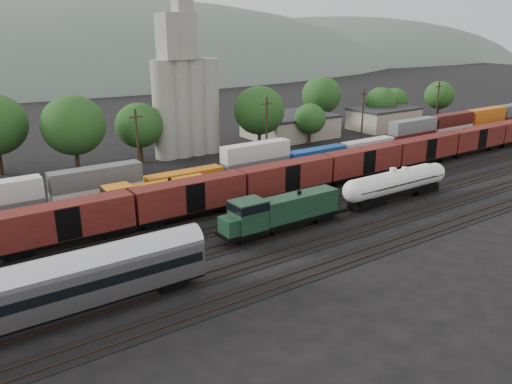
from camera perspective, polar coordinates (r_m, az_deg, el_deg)
ground at (r=66.84m, az=3.80°, el=-2.28°), size 600.00×600.00×0.00m
tracks at (r=66.82m, az=3.80°, el=-2.24°), size 180.00×33.20×0.20m
green_locomotive at (r=59.02m, az=2.60°, el=-2.33°), size 17.65×3.11×4.67m
tank_car_a at (r=72.05m, az=15.28°, el=0.96°), size 17.88×3.20×4.68m
tank_car_b at (r=73.93m, az=16.51°, el=1.16°), size 16.87×3.02×4.42m
passenger_coach at (r=44.42m, az=-21.33°, el=-9.75°), size 25.00×3.08×5.68m
orange_locomotive at (r=66.90m, az=-12.03°, el=-0.41°), size 17.11×2.85×4.28m
boxcar_string at (r=71.57m, az=3.51°, el=1.75°), size 169.00×2.90×4.20m
container_wall at (r=82.41m, az=2.15°, el=3.75°), size 180.51×2.60×5.80m
grain_silo at (r=95.71m, az=-8.09°, el=10.78°), size 13.40×5.00×29.00m
industrial_sheds at (r=98.05m, az=-5.91°, el=5.87°), size 119.38×17.26×5.10m
tree_band at (r=94.56m, az=-13.01°, el=7.94°), size 164.72×22.41×13.43m
utility_poles at (r=82.80m, az=-5.59°, el=6.18°), size 122.20×0.36×12.00m
distant_hills at (r=318.39m, az=-23.00°, el=8.87°), size 860.00×286.00×130.00m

